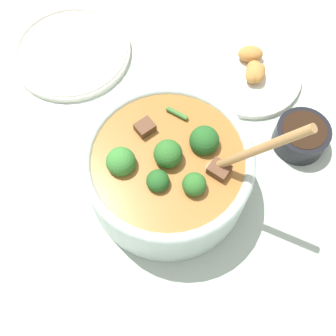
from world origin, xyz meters
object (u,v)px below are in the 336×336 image
at_px(condiment_bowl, 301,136).
at_px(food_plate, 249,72).
at_px(empty_plate, 71,51).
at_px(stew_bowl, 168,170).

xyz_separation_m(condiment_bowl, food_plate, (-0.08, -0.14, -0.01)).
height_order(empty_plate, food_plate, food_plate).
xyz_separation_m(stew_bowl, condiment_bowl, (-0.20, 0.14, -0.04)).
distance_m(stew_bowl, food_plate, 0.28).
bearing_deg(food_plate, stew_bowl, 0.45).
relative_size(stew_bowl, empty_plate, 1.24).
distance_m(stew_bowl, empty_plate, 0.34).
relative_size(stew_bowl, condiment_bowl, 3.14).
bearing_deg(food_plate, empty_plate, -64.54).
bearing_deg(stew_bowl, condiment_bowl, 144.48).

